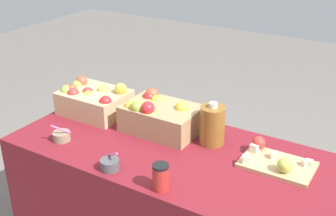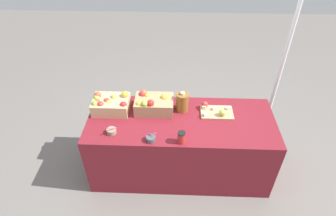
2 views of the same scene
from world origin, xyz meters
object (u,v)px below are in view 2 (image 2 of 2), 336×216
at_px(sample_bowl_mid, 151,139).
at_px(cider_jug, 182,102).
at_px(apple_crate_middle, 153,104).
at_px(tent_pole, 281,68).
at_px(cutting_board_front, 215,111).
at_px(apple_crate_left, 110,104).
at_px(sample_bowl_near, 111,131).
at_px(coffee_cup, 182,137).

bearing_deg(sample_bowl_mid, cider_jug, 58.11).
xyz_separation_m(apple_crate_middle, tent_pole, (1.38, 0.44, 0.20)).
relative_size(cutting_board_front, cider_jug, 1.48).
xyz_separation_m(apple_crate_left, tent_pole, (1.82, 0.45, 0.20)).
distance_m(cutting_board_front, sample_bowl_near, 1.07).
xyz_separation_m(apple_crate_left, coffee_cup, (0.74, -0.44, -0.02)).
bearing_deg(coffee_cup, apple_crate_middle, 122.91).
relative_size(apple_crate_left, sample_bowl_mid, 3.66).
xyz_separation_m(cutting_board_front, tent_pole, (0.73, 0.46, 0.26)).
relative_size(apple_crate_middle, tent_pole, 0.19).
xyz_separation_m(apple_crate_middle, coffee_cup, (0.30, -0.46, -0.02)).
xyz_separation_m(cider_jug, coffee_cup, (-0.00, -0.47, -0.04)).
bearing_deg(cutting_board_front, apple_crate_middle, 178.13).
relative_size(apple_crate_middle, cider_jug, 1.76).
xyz_separation_m(apple_crate_left, sample_bowl_near, (0.07, -0.34, -0.06)).
distance_m(sample_bowl_near, cider_jug, 0.77).
height_order(cider_jug, coffee_cup, cider_jug).
distance_m(apple_crate_middle, sample_bowl_near, 0.52).
bearing_deg(coffee_cup, sample_bowl_near, 171.72).
bearing_deg(sample_bowl_mid, tent_pole, 32.94).
bearing_deg(tent_pole, apple_crate_left, -165.97).
bearing_deg(sample_bowl_near, coffee_cup, -8.28).
bearing_deg(sample_bowl_near, tent_pole, 24.51).
height_order(cutting_board_front, coffee_cup, coffee_cup).
bearing_deg(apple_crate_left, coffee_cup, -30.72).
height_order(sample_bowl_near, sample_bowl_mid, sample_bowl_near).
bearing_deg(apple_crate_left, sample_bowl_near, -78.06).
distance_m(sample_bowl_near, coffee_cup, 0.68).
relative_size(sample_bowl_mid, tent_pole, 0.05).
bearing_deg(apple_crate_left, sample_bowl_mid, -43.31).
bearing_deg(sample_bowl_near, sample_bowl_mid, -12.83).
distance_m(apple_crate_left, cider_jug, 0.75).
relative_size(apple_crate_left, coffee_cup, 3.06).
height_order(cutting_board_front, sample_bowl_near, sample_bowl_near).
bearing_deg(sample_bowl_mid, sample_bowl_near, 167.17).
relative_size(apple_crate_left, cutting_board_front, 1.11).
distance_m(apple_crate_left, tent_pole, 1.89).
distance_m(sample_bowl_near, sample_bowl_mid, 0.39).
bearing_deg(apple_crate_left, cutting_board_front, -0.22).
bearing_deg(cider_jug, apple_crate_left, -177.33).
height_order(cutting_board_front, cider_jug, cider_jug).
distance_m(cider_jug, coffee_cup, 0.48).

